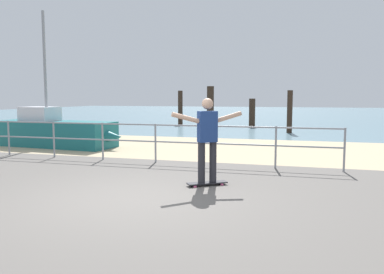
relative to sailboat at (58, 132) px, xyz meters
name	(u,v)px	position (x,y,z in m)	size (l,w,h in m)	color
ground_plane	(102,217)	(5.50, -6.77, -0.52)	(24.00, 10.00, 0.04)	#605B56
beach_strip	(219,148)	(5.50, 1.23, -0.52)	(24.00, 6.00, 0.04)	tan
sea_surface	(277,114)	(5.50, 29.23, -0.52)	(72.00, 50.00, 0.04)	slate
railing_fence	(103,135)	(2.96, -2.17, 0.18)	(12.55, 0.05, 1.05)	gray
sailboat	(58,132)	(0.00, 0.00, 0.00)	(5.03, 1.78, 4.70)	#19666B
skateboard	(207,183)	(6.50, -4.44, -0.45)	(0.77, 0.62, 0.08)	black
skateboarder	(207,135)	(6.50, -4.44, 0.50)	(1.23, 0.91, 1.65)	#26262B
groyne_post_0	(180,108)	(0.79, 11.49, 0.54)	(0.29, 0.29, 2.12)	#332319
groyne_post_1	(210,107)	(3.05, 10.10, 0.65)	(0.40, 0.40, 2.35)	#332319
groyne_post_2	(252,113)	(5.31, 11.06, 0.30)	(0.36, 0.36, 1.64)	#332319
groyne_post_3	(290,112)	(7.57, 7.61, 0.51)	(0.26, 0.26, 2.06)	#332319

